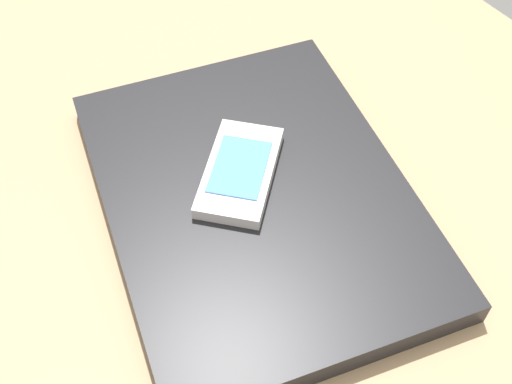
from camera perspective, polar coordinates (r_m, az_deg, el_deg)
desk_surface at (r=55.63cm, az=2.83°, el=-7.51°), size 120.00×80.00×3.00cm
laptop_closed at (r=57.06cm, az=-0.00°, el=-0.51°), size 38.23×32.09×2.37cm
cell_phone_on_laptop at (r=56.59cm, az=-1.40°, el=1.78°), size 11.32×11.50×1.31cm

